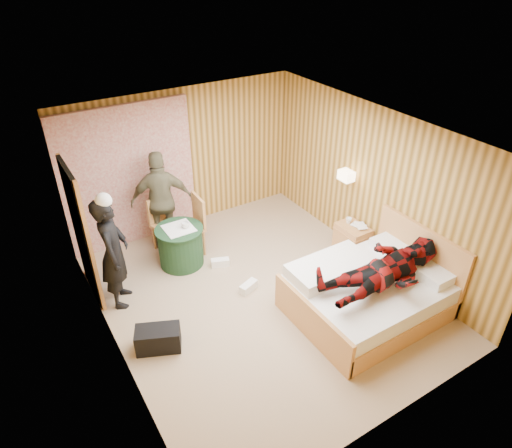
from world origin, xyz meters
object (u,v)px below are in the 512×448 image
chair_far (163,219)px  man_at_table (162,201)px  man_on_bed (388,262)px  bed (368,293)px  chair_near (193,221)px  nightstand (352,240)px  duffel_bag (158,339)px  wall_lamp (346,175)px  round_table (181,246)px  woman_standing (114,253)px

chair_far → man_at_table: man_at_table is taller
man_at_table → man_on_bed: 3.74m
bed → chair_near: bearing=119.0°
man_at_table → man_on_bed: (1.80, -3.27, 0.11)m
nightstand → chair_near: 2.65m
nightstand → chair_far: chair_far is taller
nightstand → man_at_table: (-2.53, 1.88, 0.59)m
chair_near → duffel_bag: size_ratio=1.81×
chair_far → man_on_bed: (1.83, -3.24, 0.44)m
man_on_bed → wall_lamp: bearing=66.0°
bed → man_on_bed: (0.03, -0.23, 0.66)m
round_table → duffel_bag: bearing=-123.1°
wall_lamp → round_table: (-2.57, 0.90, -0.96)m
chair_near → man_at_table: man_at_table is taller
bed → man_at_table: bearing=120.2°
round_table → woman_standing: size_ratio=0.45×
bed → man_at_table: man_at_table is taller
nightstand → man_at_table: 3.21m
nightstand → round_table: 2.82m
bed → nightstand: bed is taller
chair_far → man_at_table: 0.33m
round_table → chair_far: chair_far is taller
nightstand → round_table: round_table is taller
bed → round_table: (-1.77, 2.41, 0.02)m
man_at_table → round_table: bearing=109.3°
chair_far → man_on_bed: bearing=-83.3°
nightstand → woman_standing: size_ratio=0.33×
chair_far → wall_lamp: bearing=-52.8°
bed → nightstand: size_ratio=3.64×
chair_near → man_on_bed: (1.47, -2.83, 0.38)m
bed → nightstand: (0.76, 1.16, -0.04)m
nightstand → chair_near: (-2.20, 1.45, 0.32)m
chair_near → bed: bearing=31.1°
chair_far → chair_near: (0.36, -0.41, 0.05)m
round_table → duffel_bag: 1.84m
round_table → man_on_bed: (1.80, -2.64, 0.64)m
wall_lamp → chair_far: bearing=149.9°
round_table → man_on_bed: man_on_bed is taller
wall_lamp → bed: wall_lamp is taller
wall_lamp → duffel_bag: bearing=-169.9°
nightstand → chair_far: size_ratio=0.59×
bed → woman_standing: (-2.88, 2.03, 0.53)m
bed → duffel_bag: bed is taller
chair_far → man_on_bed: 3.75m
man_at_table → man_on_bed: bearing=138.1°
nightstand → round_table: size_ratio=0.73×
chair_near → duffel_bag: chair_near is taller
wall_lamp → bed: (-0.80, -1.51, -0.98)m
wall_lamp → nightstand: bearing=-97.1°
chair_near → man_at_table: 0.61m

